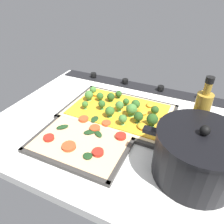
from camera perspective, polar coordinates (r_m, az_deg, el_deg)
ground_plane at (r=75.24cm, az=1.13°, el=-3.81°), size 84.76×66.26×3.00cm
stove_control_panel at (r=97.97cm, az=8.21°, el=6.84°), size 81.37×7.00×2.60cm
baking_tray_front at (r=78.97cm, az=1.76°, el=-0.12°), size 39.81×27.15×1.30cm
broccoli_pizza at (r=77.69cm, az=2.06°, el=0.76°), size 37.38×24.72×6.04cm
baking_tray_back at (r=67.67cm, az=-7.29°, el=-7.14°), size 29.71×26.66×1.30cm
veggie_pizza_back at (r=67.23cm, az=-7.23°, el=-6.65°), size 27.30×24.25×1.90cm
cooking_pot at (r=57.08cm, az=22.16°, el=-10.75°), size 28.47×21.69×15.67cm
oil_bottle at (r=66.97cm, az=22.69°, el=-1.16°), size 4.55×4.55×21.57cm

